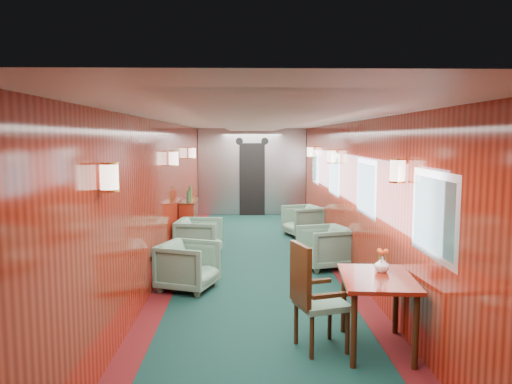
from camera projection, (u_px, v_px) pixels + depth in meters
room at (258, 170)px, 7.91m from camera, size 12.00×12.10×2.40m
bulkhead at (252, 172)px, 13.83m from camera, size 2.98×0.17×2.39m
windows_right at (348, 180)px, 8.21m from camera, size 0.02×8.60×0.80m
wall_sconces at (257, 159)px, 8.45m from camera, size 2.97×7.97×0.25m
dining_table at (377, 288)px, 5.01m from camera, size 0.79×1.07×0.76m
side_chair at (312, 293)px, 4.99m from camera, size 0.60×0.62×1.10m
credenza at (189, 221)px, 10.14m from camera, size 0.31×0.99×1.16m
flower_vase at (382, 264)px, 5.16m from camera, size 0.19×0.19×0.16m
armchair_left_near at (188, 266)px, 7.05m from camera, size 0.94×0.93×0.68m
armchair_left_far at (199, 238)px, 8.94m from camera, size 0.85×0.83×0.70m
armchair_right_near at (325, 247)px, 8.23m from camera, size 0.94×0.92×0.69m
armchair_right_far at (302, 221)px, 10.91m from camera, size 0.93×0.92×0.67m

